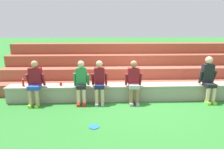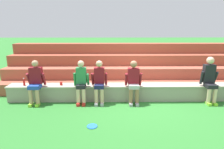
{
  "view_description": "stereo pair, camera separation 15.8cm",
  "coord_description": "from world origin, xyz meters",
  "px_view_note": "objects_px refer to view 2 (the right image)",
  "views": [
    {
      "loc": [
        -1.19,
        -5.73,
        2.34
      ],
      "look_at": [
        -0.95,
        0.23,
        0.86
      ],
      "focal_mm": 30.52,
      "sensor_mm": 36.0,
      "label": 1
    },
    {
      "loc": [
        -1.03,
        -5.73,
        2.34
      ],
      "look_at": [
        -0.95,
        0.23,
        0.86
      ],
      "focal_mm": 30.52,
      "sensor_mm": 36.0,
      "label": 2
    }
  ],
  "objects_px": {
    "person_far_right": "(210,78)",
    "frisbee": "(92,126)",
    "person_center": "(99,81)",
    "person_left_of_center": "(81,81)",
    "plastic_cup_right_end": "(61,84)",
    "person_far_left": "(35,81)",
    "water_bottle_mid_left": "(24,82)",
    "person_right_of_center": "(134,81)"
  },
  "relations": [
    {
      "from": "water_bottle_mid_left",
      "to": "plastic_cup_right_end",
      "type": "xyz_separation_m",
      "value": [
        1.19,
        0.02,
        -0.06
      ]
    },
    {
      "from": "person_left_of_center",
      "to": "person_right_of_center",
      "type": "height_order",
      "value": "person_left_of_center"
    },
    {
      "from": "person_far_right",
      "to": "plastic_cup_right_end",
      "type": "xyz_separation_m",
      "value": [
        -4.74,
        0.2,
        -0.21
      ]
    },
    {
      "from": "frisbee",
      "to": "person_far_right",
      "type": "bearing_deg",
      "value": 23.54
    },
    {
      "from": "person_right_of_center",
      "to": "person_far_right",
      "type": "relative_size",
      "value": 0.93
    },
    {
      "from": "person_far_left",
      "to": "frisbee",
      "type": "xyz_separation_m",
      "value": [
        1.88,
        -1.54,
        -0.72
      ]
    },
    {
      "from": "person_far_right",
      "to": "frisbee",
      "type": "distance_m",
      "value": 3.99
    },
    {
      "from": "person_right_of_center",
      "to": "plastic_cup_right_end",
      "type": "distance_m",
      "value": 2.34
    },
    {
      "from": "frisbee",
      "to": "person_right_of_center",
      "type": "bearing_deg",
      "value": 52.18
    },
    {
      "from": "person_center",
      "to": "frisbee",
      "type": "distance_m",
      "value": 1.7
    },
    {
      "from": "water_bottle_mid_left",
      "to": "frisbee",
      "type": "relative_size",
      "value": 0.95
    },
    {
      "from": "person_center",
      "to": "person_right_of_center",
      "type": "xyz_separation_m",
      "value": [
        1.07,
        -0.03,
        0.01
      ]
    },
    {
      "from": "frisbee",
      "to": "person_center",
      "type": "bearing_deg",
      "value": 86.1
    },
    {
      "from": "water_bottle_mid_left",
      "to": "person_far_right",
      "type": "bearing_deg",
      "value": -1.8
    },
    {
      "from": "person_center",
      "to": "plastic_cup_right_end",
      "type": "bearing_deg",
      "value": 170.03
    },
    {
      "from": "person_far_left",
      "to": "person_right_of_center",
      "type": "xyz_separation_m",
      "value": [
        3.06,
        -0.03,
        -0.0
      ]
    },
    {
      "from": "person_right_of_center",
      "to": "water_bottle_mid_left",
      "type": "distance_m",
      "value": 3.52
    },
    {
      "from": "person_left_of_center",
      "to": "person_far_left",
      "type": "bearing_deg",
      "value": 178.86
    },
    {
      "from": "person_far_right",
      "to": "frisbee",
      "type": "bearing_deg",
      "value": -156.46
    },
    {
      "from": "person_right_of_center",
      "to": "water_bottle_mid_left",
      "type": "height_order",
      "value": "person_right_of_center"
    },
    {
      "from": "person_left_of_center",
      "to": "person_far_right",
      "type": "xyz_separation_m",
      "value": [
        4.04,
        0.05,
        0.07
      ]
    },
    {
      "from": "person_far_left",
      "to": "person_left_of_center",
      "type": "distance_m",
      "value": 1.43
    },
    {
      "from": "person_far_left",
      "to": "plastic_cup_right_end",
      "type": "xyz_separation_m",
      "value": [
        0.73,
        0.22,
        -0.16
      ]
    },
    {
      "from": "person_right_of_center",
      "to": "frisbee",
      "type": "xyz_separation_m",
      "value": [
        -1.18,
        -1.52,
        -0.72
      ]
    },
    {
      "from": "person_left_of_center",
      "to": "person_far_right",
      "type": "bearing_deg",
      "value": 0.68
    },
    {
      "from": "person_right_of_center",
      "to": "plastic_cup_right_end",
      "type": "bearing_deg",
      "value": 173.84
    },
    {
      "from": "person_left_of_center",
      "to": "water_bottle_mid_left",
      "type": "height_order",
      "value": "person_left_of_center"
    },
    {
      "from": "person_left_of_center",
      "to": "plastic_cup_right_end",
      "type": "xyz_separation_m",
      "value": [
        -0.69,
        0.25,
        -0.15
      ]
    },
    {
      "from": "plastic_cup_right_end",
      "to": "person_far_left",
      "type": "bearing_deg",
      "value": -163.14
    },
    {
      "from": "person_far_left",
      "to": "plastic_cup_right_end",
      "type": "distance_m",
      "value": 0.78
    },
    {
      "from": "plastic_cup_right_end",
      "to": "frisbee",
      "type": "distance_m",
      "value": 2.18
    },
    {
      "from": "frisbee",
      "to": "person_left_of_center",
      "type": "bearing_deg",
      "value": 106.71
    },
    {
      "from": "person_far_left",
      "to": "water_bottle_mid_left",
      "type": "relative_size",
      "value": 5.65
    },
    {
      "from": "plastic_cup_right_end",
      "to": "frisbee",
      "type": "xyz_separation_m",
      "value": [
        1.15,
        -1.77,
        -0.56
      ]
    },
    {
      "from": "person_far_right",
      "to": "water_bottle_mid_left",
      "type": "distance_m",
      "value": 5.93
    },
    {
      "from": "person_right_of_center",
      "to": "water_bottle_mid_left",
      "type": "relative_size",
      "value": 5.61
    },
    {
      "from": "person_far_left",
      "to": "person_center",
      "type": "bearing_deg",
      "value": 0.06
    },
    {
      "from": "person_left_of_center",
      "to": "frisbee",
      "type": "distance_m",
      "value": 1.73
    },
    {
      "from": "person_center",
      "to": "plastic_cup_right_end",
      "type": "height_order",
      "value": "person_center"
    },
    {
      "from": "plastic_cup_right_end",
      "to": "person_left_of_center",
      "type": "bearing_deg",
      "value": -19.9
    },
    {
      "from": "person_left_of_center",
      "to": "person_far_right",
      "type": "height_order",
      "value": "person_far_right"
    },
    {
      "from": "person_left_of_center",
      "to": "plastic_cup_right_end",
      "type": "height_order",
      "value": "person_left_of_center"
    }
  ]
}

